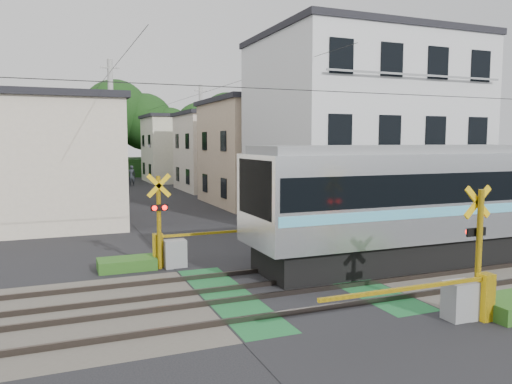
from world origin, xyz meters
name	(u,v)px	position (x,y,z in m)	size (l,w,h in m)	color
ground	(293,289)	(0.00, 0.00, 0.00)	(120.00, 120.00, 0.00)	black
track_bed	(293,288)	(0.00, 0.00, 0.04)	(120.00, 120.00, 0.14)	#47423A
crossing_signal_near	(465,290)	(2.59, -3.65, 0.71)	(4.74, 0.65, 3.09)	yellow
crossing_signal_far	(172,246)	(-2.59, 3.65, 0.71)	(4.74, 0.65, 3.09)	yellow
apartment_block	(361,130)	(8.50, 9.49, 4.66)	(10.20, 8.36, 9.30)	silver
houses_row	(144,152)	(0.25, 25.92, 3.24)	(22.07, 31.35, 6.80)	beige
tree_hill	(110,131)	(0.19, 48.98, 5.27)	(40.00, 13.14, 11.52)	#163712
catenary	(464,154)	(6.00, 0.03, 3.70)	(60.00, 5.04, 7.00)	#2D2D33
utility_poles	(132,141)	(-1.05, 23.01, 4.08)	(7.90, 42.00, 8.00)	#A5A5A0
pedestrian	(132,176)	(0.48, 34.49, 0.94)	(0.69, 0.45, 1.88)	#23272C
weed_patches	(349,277)	(1.76, -0.09, 0.18)	(10.25, 8.80, 0.40)	#2D5E1E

